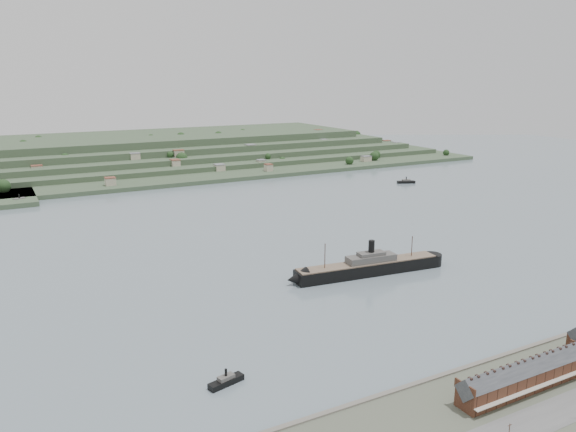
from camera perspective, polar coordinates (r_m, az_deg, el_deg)
name	(u,v)px	position (r m, az deg, el deg)	size (l,w,h in m)	color
ground	(300,253)	(334.43, 1.24, -3.74)	(1400.00, 1400.00, 0.00)	slate
terrace_row	(526,375)	(206.52, 23.01, -14.67)	(55.60, 9.80, 11.07)	#49271A
far_peninsula	(161,152)	(700.91, -12.82, 6.31)	(760.00, 309.00, 30.00)	#374B32
steamship	(364,267)	(299.54, 7.75, -5.20)	(92.19, 20.18, 22.13)	black
tugboat	(226,381)	(200.05, -6.30, -16.30)	(13.51, 6.48, 5.88)	black
ferry_west	(20,201)	(512.12, -25.61, 1.37)	(21.28, 13.49, 7.76)	black
ferry_east	(406,182)	(561.56, 11.91, 3.44)	(18.00, 10.88, 6.54)	black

